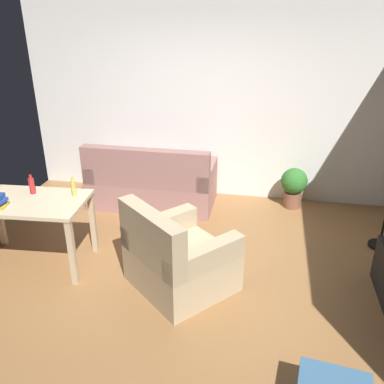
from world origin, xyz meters
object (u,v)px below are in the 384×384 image
desk (28,210)px  potted_plant (294,185)px  bottle_squat (74,188)px  bottle_red (32,186)px  armchair (177,259)px  couch (152,185)px

desk → potted_plant: 3.42m
desk → bottle_squat: 0.52m
bottle_squat → bottle_red: bearing=-176.4°
desk → potted_plant: (2.80, 1.94, -0.32)m
armchair → bottle_squat: 1.32m
desk → bottle_red: bottle_red is taller
bottle_squat → desk: bearing=-156.3°
potted_plant → armchair: (-1.19, -2.06, -0.01)m
armchair → bottle_squat: size_ratio=5.72×
potted_plant → bottle_squat: bottle_squat is taller
potted_plant → armchair: 2.38m
desk → bottle_squat: bearing=19.6°
bottle_red → bottle_squat: 0.46m
couch → armchair: bearing=113.4°
potted_plant → bottle_squat: 2.98m
couch → bottle_squat: bearing=73.8°
couch → potted_plant: size_ratio=2.99×
desk → bottle_squat: bottle_squat is taller
armchair → bottle_squat: bearing=26.6°
desk → armchair: armchair is taller
potted_plant → bottle_red: size_ratio=2.68×
armchair → bottle_squat: bottle_squat is taller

